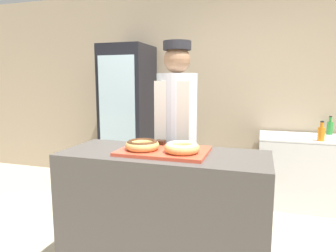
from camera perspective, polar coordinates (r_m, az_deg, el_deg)
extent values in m
cube|color=tan|center=(4.18, 8.34, 6.98)|extent=(8.00, 0.06, 2.70)
cube|color=#4C4742|center=(2.32, -0.76, -16.56)|extent=(1.49, 0.60, 0.95)
cube|color=#D84C33|center=(2.16, -0.79, -4.79)|extent=(0.63, 0.43, 0.02)
torus|color=tan|center=(2.15, -4.94, -3.69)|extent=(0.24, 0.24, 0.06)
torus|color=#472814|center=(2.15, -4.94, -3.24)|extent=(0.22, 0.22, 0.04)
torus|color=tan|center=(2.06, 2.67, -4.21)|extent=(0.24, 0.24, 0.06)
torus|color=beige|center=(2.06, 2.67, -3.75)|extent=(0.22, 0.22, 0.04)
cube|color=black|center=(2.32, -1.47, -3.13)|extent=(0.07, 0.07, 0.03)
cube|color=black|center=(2.28, 2.34, -3.37)|extent=(0.07, 0.07, 0.03)
cylinder|color=#4C4C51|center=(2.88, 1.63, -12.25)|extent=(0.26, 0.26, 0.87)
cylinder|color=silver|center=(2.70, 1.70, 3.04)|extent=(0.36, 0.36, 0.65)
cube|color=silver|center=(2.62, 0.67, -6.58)|extent=(0.31, 0.02, 1.37)
sphere|color=#936B4C|center=(2.70, 1.74, 12.50)|extent=(0.24, 0.24, 0.24)
cylinder|color=#232328|center=(2.71, 1.75, 15.05)|extent=(0.25, 0.25, 0.08)
cube|color=black|center=(4.14, -7.51, 1.63)|extent=(0.59, 0.67, 1.93)
cube|color=silver|center=(3.83, -9.67, 1.60)|extent=(0.49, 0.02, 1.54)
cube|color=silver|center=(3.91, 23.74, -7.76)|extent=(0.93, 0.66, 0.82)
cube|color=gray|center=(3.82, 24.09, -2.15)|extent=(0.93, 0.66, 0.01)
cylinder|color=orange|center=(3.63, 27.15, -1.39)|extent=(0.07, 0.07, 0.15)
cylinder|color=orange|center=(3.61, 27.26, 0.20)|extent=(0.03, 0.03, 0.06)
cylinder|color=black|center=(3.61, 27.30, 0.75)|extent=(0.04, 0.04, 0.01)
cylinder|color=#2D8C38|center=(4.11, 28.45, -0.37)|extent=(0.07, 0.07, 0.15)
cylinder|color=#2D8C38|center=(4.09, 28.55, 1.10)|extent=(0.03, 0.03, 0.06)
cylinder|color=black|center=(4.09, 28.59, 1.60)|extent=(0.03, 0.03, 0.01)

